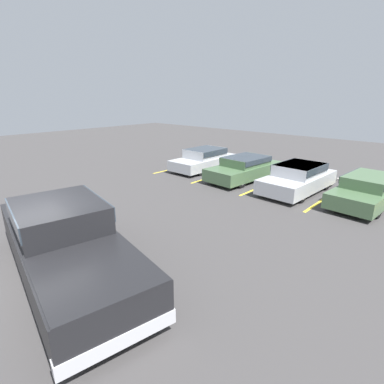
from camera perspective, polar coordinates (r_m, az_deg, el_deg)
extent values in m
plane|color=#423F3F|center=(8.43, -28.35, -14.07)|extent=(60.00, 60.00, 0.00)
cube|color=yellow|center=(18.49, -1.58, 4.93)|extent=(0.12, 4.91, 0.01)
cube|color=yellow|center=(16.68, 5.55, 3.41)|extent=(0.12, 4.91, 0.01)
cube|color=yellow|center=(15.20, 14.20, 1.50)|extent=(0.12, 4.91, 0.01)
cube|color=yellow|center=(14.16, 24.39, -0.81)|extent=(0.12, 4.91, 0.01)
cube|color=black|center=(7.74, -22.72, -10.04)|extent=(6.38, 3.15, 0.87)
cube|color=black|center=(7.71, -23.96, -4.12)|extent=(2.51, 2.24, 0.65)
cube|color=#2D3842|center=(7.66, -24.10, -3.10)|extent=(2.48, 2.29, 0.36)
cube|color=black|center=(5.91, -18.30, -14.25)|extent=(2.59, 2.33, 0.13)
cube|color=silver|center=(5.53, -13.60, -25.53)|extent=(0.59, 2.05, 0.28)
cylinder|color=black|center=(6.56, -10.78, -16.64)|extent=(0.99, 0.46, 0.95)
cylinder|color=#ADADB2|center=(6.56, -10.78, -16.64)|extent=(0.57, 0.40, 0.52)
cylinder|color=black|center=(6.20, -25.82, -20.65)|extent=(0.99, 0.46, 0.95)
cylinder|color=#ADADB2|center=(6.20, -25.82, -20.65)|extent=(0.57, 0.40, 0.52)
cylinder|color=black|center=(9.64, -20.49, -5.79)|extent=(0.99, 0.46, 0.95)
cylinder|color=#ADADB2|center=(9.64, -20.49, -5.79)|extent=(0.57, 0.40, 0.52)
cylinder|color=black|center=(9.39, -30.39, -7.83)|extent=(0.99, 0.46, 0.95)
cylinder|color=#ADADB2|center=(9.39, -30.39, -7.83)|extent=(0.57, 0.40, 0.52)
cube|color=#B7BABF|center=(17.63, 2.30, 5.75)|extent=(1.80, 4.28, 0.55)
cube|color=#B7BABF|center=(17.59, 2.50, 7.46)|extent=(1.58, 2.22, 0.50)
cube|color=#2D3842|center=(17.58, 2.51, 7.78)|extent=(1.65, 2.18, 0.30)
cylinder|color=black|center=(16.26, 1.54, 4.20)|extent=(0.24, 0.60, 0.60)
cylinder|color=#ADADB2|center=(16.26, 1.54, 4.20)|extent=(0.25, 0.33, 0.33)
cylinder|color=black|center=(17.27, -2.31, 5.01)|extent=(0.24, 0.60, 0.60)
cylinder|color=#ADADB2|center=(17.27, -2.31, 5.01)|extent=(0.25, 0.33, 0.33)
cylinder|color=black|center=(18.17, 6.68, 5.55)|extent=(0.24, 0.60, 0.60)
cylinder|color=#ADADB2|center=(18.17, 6.68, 5.55)|extent=(0.25, 0.33, 0.33)
cylinder|color=black|center=(19.07, 2.94, 6.24)|extent=(0.24, 0.60, 0.60)
cylinder|color=#ADADB2|center=(19.07, 2.94, 6.24)|extent=(0.25, 0.33, 0.33)
cube|color=#4C6B47|center=(15.66, 9.92, 4.04)|extent=(2.09, 4.51, 0.59)
cube|color=#4C6B47|center=(15.61, 10.21, 5.88)|extent=(1.73, 2.39, 0.42)
cube|color=#2D3842|center=(15.60, 10.23, 6.18)|extent=(1.80, 2.35, 0.25)
cylinder|color=black|center=(14.26, 9.28, 2.08)|extent=(0.28, 0.66, 0.65)
cylinder|color=#ADADB2|center=(14.26, 9.28, 2.08)|extent=(0.27, 0.37, 0.36)
cylinder|color=black|center=(15.20, 4.69, 3.24)|extent=(0.28, 0.66, 0.65)
cylinder|color=#ADADB2|center=(15.20, 4.69, 3.24)|extent=(0.27, 0.37, 0.36)
cylinder|color=black|center=(16.31, 14.74, 3.73)|extent=(0.28, 0.66, 0.65)
cylinder|color=#ADADB2|center=(16.31, 14.74, 3.73)|extent=(0.27, 0.37, 0.36)
cylinder|color=black|center=(17.13, 10.40, 4.69)|extent=(0.28, 0.66, 0.65)
cylinder|color=#ADADB2|center=(17.13, 10.40, 4.69)|extent=(0.27, 0.37, 0.36)
cube|color=#B7BABF|center=(14.26, 19.45, 1.90)|extent=(2.02, 4.32, 0.61)
cube|color=#B7BABF|center=(14.20, 19.83, 4.09)|extent=(1.71, 2.28, 0.49)
cube|color=#2D3842|center=(14.18, 19.87, 4.47)|extent=(1.78, 2.24, 0.29)
cylinder|color=black|center=(12.91, 20.10, -0.56)|extent=(0.23, 0.62, 0.62)
cylinder|color=#ADADB2|center=(12.91, 20.10, -0.56)|extent=(0.23, 0.35, 0.34)
cylinder|color=black|center=(13.61, 14.09, 0.92)|extent=(0.23, 0.62, 0.62)
cylinder|color=#ADADB2|center=(13.61, 14.09, 0.92)|extent=(0.23, 0.35, 0.34)
cylinder|color=black|center=(15.11, 24.14, 1.55)|extent=(0.23, 0.62, 0.62)
cylinder|color=#ADADB2|center=(15.11, 24.14, 1.55)|extent=(0.23, 0.35, 0.34)
cylinder|color=black|center=(15.71, 18.78, 2.76)|extent=(0.23, 0.62, 0.62)
cylinder|color=#ADADB2|center=(15.71, 18.78, 2.76)|extent=(0.23, 0.35, 0.34)
cube|color=#4C6B47|center=(13.80, 30.40, -0.17)|extent=(2.03, 4.49, 0.57)
cube|color=#4C6B47|center=(13.75, 30.83, 1.89)|extent=(1.68, 2.38, 0.43)
cube|color=#2D3842|center=(13.73, 30.89, 2.23)|extent=(1.74, 2.34, 0.26)
cylinder|color=black|center=(12.49, 31.77, -2.79)|extent=(0.28, 0.66, 0.64)
cylinder|color=#ADADB2|center=(12.49, 31.77, -2.79)|extent=(0.27, 0.37, 0.35)
cylinder|color=black|center=(12.88, 25.57, -1.25)|extent=(0.28, 0.66, 0.64)
cylinder|color=#ADADB2|center=(12.88, 25.57, -1.25)|extent=(0.27, 0.37, 0.35)
cylinder|color=black|center=(15.20, 29.12, 0.98)|extent=(0.28, 0.66, 0.64)
cylinder|color=#ADADB2|center=(15.20, 29.12, 0.98)|extent=(0.27, 0.37, 0.35)
cube|color=#B7B2A8|center=(16.81, 28.54, 1.62)|extent=(1.63, 0.20, 0.14)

